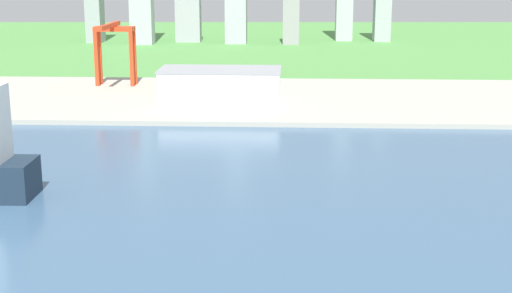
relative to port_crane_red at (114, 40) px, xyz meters
The scene contains 5 objects.
ground_plane 243.53m from the port_crane_red, 68.95° to the right, with size 2400.00×2400.00×0.00m, color #4C8941.
water_bay 299.93m from the port_crane_red, 73.09° to the right, with size 840.00×360.00×0.15m, color #385675.
industrial_pier 98.23m from the port_crane_red, 22.23° to the right, with size 840.00×140.00×2.50m, color #A1A193.
port_crane_red is the anchor object (origin of this frame).
warehouse_main 89.22m from the port_crane_red, 36.63° to the right, with size 65.52×31.55×18.18m.
Camera 1 is at (21.14, 80.21, 74.38)m, focal length 51.60 mm.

